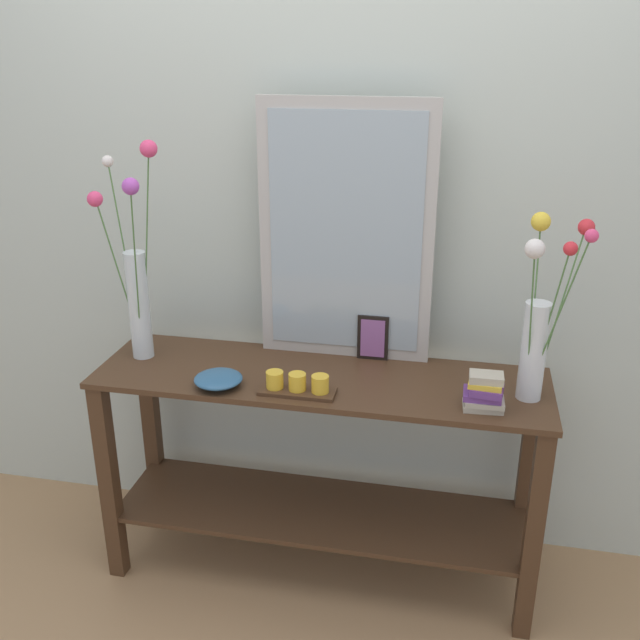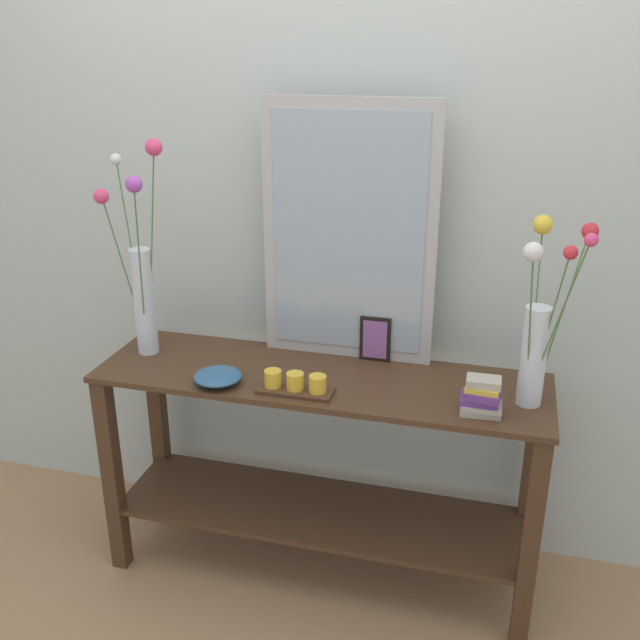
% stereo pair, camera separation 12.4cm
% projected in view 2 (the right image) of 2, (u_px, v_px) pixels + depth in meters
% --- Properties ---
extents(ground_plane, '(7.00, 6.00, 0.02)m').
position_uv_depth(ground_plane, '(320.00, 567.00, 2.69)').
color(ground_plane, '#A87F56').
extents(wall_back, '(6.40, 0.08, 2.70)m').
position_uv_depth(wall_back, '(345.00, 190.00, 2.49)').
color(wall_back, beige).
rests_on(wall_back, ground).
extents(console_table, '(1.52, 0.44, 0.79)m').
position_uv_depth(console_table, '(320.00, 451.00, 2.50)').
color(console_table, '#472D1C').
rests_on(console_table, ground).
extents(mirror_leaning, '(0.59, 0.03, 0.88)m').
position_uv_depth(mirror_leaning, '(349.00, 234.00, 2.38)').
color(mirror_leaning, '#B7B2AD').
rests_on(mirror_leaning, console_table).
extents(tall_vase_left, '(0.24, 0.27, 0.75)m').
position_uv_depth(tall_vase_left, '(142.00, 277.00, 2.46)').
color(tall_vase_left, silver).
rests_on(tall_vase_left, console_table).
extents(vase_right, '(0.21, 0.25, 0.57)m').
position_uv_depth(vase_right, '(539.00, 328.00, 2.12)').
color(vase_right, silver).
rests_on(vase_right, console_table).
extents(candle_tray, '(0.24, 0.09, 0.07)m').
position_uv_depth(candle_tray, '(295.00, 384.00, 2.27)').
color(candle_tray, '#472D1C').
rests_on(candle_tray, console_table).
extents(picture_frame_small, '(0.11, 0.01, 0.16)m').
position_uv_depth(picture_frame_small, '(375.00, 339.00, 2.47)').
color(picture_frame_small, black).
rests_on(picture_frame_small, console_table).
extents(decorative_bowl, '(0.16, 0.16, 0.04)m').
position_uv_depth(decorative_bowl, '(218.00, 376.00, 2.33)').
color(decorative_bowl, '#2D5B84').
rests_on(decorative_bowl, console_table).
extents(book_stack, '(0.13, 0.10, 0.12)m').
position_uv_depth(book_stack, '(482.00, 397.00, 2.13)').
color(book_stack, '#B2A893').
rests_on(book_stack, console_table).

